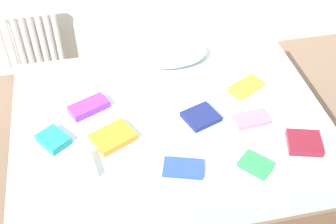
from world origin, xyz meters
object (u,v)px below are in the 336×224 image
at_px(textbook_white, 77,169).
at_px(textbook_pink, 251,119).
at_px(textbook_orange, 113,137).
at_px(textbook_green, 256,165).
at_px(textbook_maroon, 304,143).
at_px(textbook_purple, 89,107).
at_px(textbook_navy, 201,117).
at_px(textbook_teal, 53,140).
at_px(pillow, 172,54).
at_px(radiator, 31,41).
at_px(textbook_yellow, 246,87).
at_px(bed, 170,142).
at_px(textbook_blue, 183,168).

distance_m(textbook_white, textbook_pink, 1.10).
relative_size(textbook_orange, textbook_green, 1.36).
relative_size(textbook_white, textbook_maroon, 0.99).
bearing_deg(textbook_purple, textbook_navy, -42.31).
distance_m(textbook_white, textbook_teal, 0.28).
relative_size(pillow, textbook_white, 2.61).
distance_m(radiator, pillow, 1.24).
xyz_separation_m(textbook_navy, textbook_maroon, (0.54, -0.34, 0.00)).
distance_m(radiator, textbook_purple, 1.13).
height_order(radiator, textbook_yellow, radiator).
bearing_deg(textbook_white, textbook_green, -19.08).
bearing_deg(textbook_yellow, textbook_purple, 150.33).
bearing_deg(radiator, textbook_pink, -44.25).
relative_size(textbook_navy, textbook_purple, 0.81).
xyz_separation_m(textbook_pink, textbook_green, (-0.10, -0.35, 0.00)).
bearing_deg(textbook_maroon, textbook_yellow, 123.26).
bearing_deg(textbook_teal, bed, 61.01).
relative_size(textbook_blue, textbook_orange, 0.94).
bearing_deg(bed, radiator, 127.07).
distance_m(pillow, textbook_green, 1.09).
xyz_separation_m(pillow, textbook_maroon, (0.59, -0.96, -0.05)).
relative_size(bed, pillow, 3.97).
relative_size(pillow, textbook_yellow, 2.18).
height_order(textbook_teal, textbook_green, textbook_teal).
xyz_separation_m(textbook_maroon, textbook_green, (-0.34, -0.10, -0.00)).
distance_m(textbook_blue, textbook_pink, 0.58).
height_order(textbook_pink, textbook_maroon, textbook_maroon).
bearing_deg(textbook_orange, textbook_maroon, -39.80).
bearing_deg(textbook_teal, textbook_navy, 55.19).
relative_size(pillow, textbook_maroon, 2.57).
bearing_deg(textbook_yellow, textbook_maroon, -101.49).
height_order(textbook_blue, textbook_pink, textbook_pink).
relative_size(textbook_blue, textbook_maroon, 1.14).
distance_m(bed, textbook_pink, 0.58).
bearing_deg(textbook_white, textbook_teal, 106.81).
relative_size(textbook_white, textbook_purple, 0.78).
relative_size(textbook_navy, textbook_pink, 0.93).
bearing_deg(textbook_white, textbook_navy, 9.84).
height_order(radiator, textbook_orange, radiator).
xyz_separation_m(radiator, pillow, (1.04, -0.65, 0.18)).
height_order(textbook_pink, textbook_green, textbook_green).
bearing_deg(pillow, textbook_orange, -126.63).
height_order(bed, textbook_blue, textbook_blue).
height_order(textbook_white, textbook_orange, textbook_white).
height_order(bed, textbook_maroon, textbook_maroon).
xyz_separation_m(textbook_white, textbook_blue, (0.58, -0.10, -0.01)).
relative_size(bed, textbook_pink, 9.28).
relative_size(bed, textbook_navy, 9.95).
bearing_deg(textbook_yellow, textbook_orange, 167.69).
height_order(bed, textbook_purple, textbook_purple).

